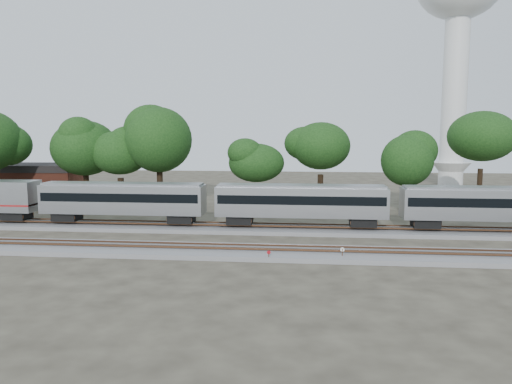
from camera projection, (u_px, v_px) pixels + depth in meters
ground at (231, 243)px, 46.24m from camera, size 160.00×160.00×0.00m
track_far at (240, 228)px, 52.14m from camera, size 160.00×5.00×0.73m
track_near at (224, 251)px, 42.27m from camera, size 160.00×5.00×0.73m
train at (396, 202)px, 50.19m from camera, size 109.56×3.13×4.61m
switch_stand_red at (269, 255)px, 39.59m from camera, size 0.28×0.12×0.92m
switch_stand_white at (342, 252)px, 39.92m from camera, size 0.35×0.08×1.10m
switch_lever at (282, 259)px, 39.93m from camera, size 0.55×0.40×0.30m
water_tower at (459, 9)px, 89.43m from camera, size 15.59×15.59×43.15m
brick_building at (42, 182)px, 74.08m from camera, size 11.69×8.62×5.38m
tree_1 at (85, 148)px, 68.32m from camera, size 8.07×8.07×11.38m
tree_2 at (120, 153)px, 66.64m from camera, size 7.51×7.51×10.59m
tree_3 at (159, 140)px, 65.91m from camera, size 9.26×9.26×13.05m
tree_4 at (256, 163)px, 64.09m from camera, size 6.31×6.31×8.89m
tree_5 at (321, 146)px, 66.38m from camera, size 8.42×8.42×11.87m
tree_6 at (407, 161)px, 60.71m from camera, size 6.82×6.82×9.61m
tree_7 at (482, 136)px, 67.55m from camera, size 9.71×9.71×13.69m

